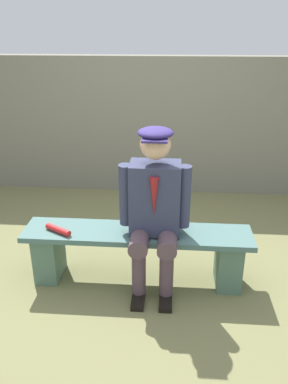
# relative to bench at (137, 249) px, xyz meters

# --- Properties ---
(ground_plane) EXTENTS (30.00, 30.00, 0.00)m
(ground_plane) POSITION_rel_bench_xyz_m (0.00, 0.00, -0.30)
(ground_plane) COLOR olive
(bench) EXTENTS (1.86, 0.37, 0.47)m
(bench) POSITION_rel_bench_xyz_m (0.00, 0.00, 0.00)
(bench) COLOR #446662
(bench) RESTS_ON ground
(seated_man) EXTENTS (0.56, 0.54, 1.34)m
(seated_man) POSITION_rel_bench_xyz_m (-0.14, 0.05, 0.44)
(seated_man) COLOR #303550
(seated_man) RESTS_ON ground
(rolled_magazine) EXTENTS (0.23, 0.16, 0.05)m
(rolled_magazine) POSITION_rel_bench_xyz_m (0.63, 0.07, 0.19)
(rolled_magazine) COLOR #B21E1E
(rolled_magazine) RESTS_ON bench
(stadium_wall) EXTENTS (12.00, 0.24, 1.68)m
(stadium_wall) POSITION_rel_bench_xyz_m (0.00, -2.06, 0.54)
(stadium_wall) COLOR slate
(stadium_wall) RESTS_ON ground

